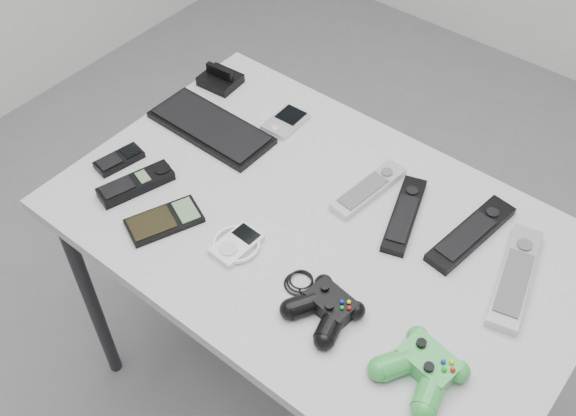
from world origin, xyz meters
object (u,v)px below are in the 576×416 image
Objects in this scene: remote_black_b at (471,233)px; mobile_phone at (119,159)px; controller_black at (326,307)px; remote_black_a at (404,214)px; remote_silver_a at (369,189)px; cordless_handset at (136,184)px; desk at (319,244)px; pda_keyboard at (211,127)px; mp3_player at (236,244)px; controller_green at (423,367)px; remote_silver_b at (515,276)px; pda at (286,121)px; calculator at (164,220)px.

remote_black_b is 2.18× the size of mobile_phone.
remote_black_a is at bearing 100.47° from controller_black.
cordless_handset is at bearing -135.85° from remote_silver_a.
desk is at bearing 137.20° from controller_black.
mp3_player is at bearing -38.12° from pda_keyboard.
controller_black is (0.01, -0.28, 0.01)m from remote_black_a.
desk is 3.58× the size of pda_keyboard.
controller_green is (0.42, -0.01, 0.01)m from mp3_player.
pda is at bearing 158.41° from remote_silver_b.
desk is 0.18m from remote_black_a.
mobile_phone is 0.78m from controller_green.
remote_silver_b is at bearing -8.95° from pda.
remote_silver_b is 1.54× the size of cordless_handset.
remote_black_b reaches higher than mp3_player.
remote_black_b is at bearing 44.68° from mp3_player.
mp3_player is at bearing -105.57° from remote_silver_a.
remote_black_b is (0.22, 0.03, 0.00)m from remote_silver_a.
controller_black is at bearing -0.92° from mp3_player.
controller_black is 0.20m from controller_green.
controller_green is (0.21, -0.28, 0.01)m from remote_black_a.
cordless_handset is 0.27m from mp3_player.
pda_keyboard reaches higher than calculator.
controller_green is at bearing 9.02° from controller_black.
calculator is at bearing -161.34° from mp3_player.
mp3_player is 0.48× the size of controller_black.
remote_silver_b is 0.78m from cordless_handset.
calculator is at bearing -136.90° from remote_black_b.
cordless_handset is at bearing -174.75° from mp3_player.
remote_silver_b is at bearing 38.00° from cordless_handset.
remote_black_b is (0.13, 0.04, 0.00)m from remote_black_a.
mp3_player is (0.36, -0.02, 0.00)m from mobile_phone.
remote_silver_b is at bearing -12.94° from remote_black_b.
controller_black reaches higher than cordless_handset.
pda_keyboard is at bearing 168.84° from desk.
desk is at bearing 40.88° from cordless_handset.
pda is 0.71× the size of controller_green.
mobile_phone is at bearing -174.76° from remote_black_a.
calculator is (0.00, -0.39, -0.00)m from pda.
pda_keyboard is 0.49m from remote_black_a.
remote_black_a is at bearing 164.73° from remote_silver_b.
mp3_player is (-0.34, -0.31, -0.00)m from remote_black_b.
controller_black reaches higher than pda_keyboard.
pda_keyboard is at bearing -136.07° from pda.
remote_silver_a is 0.92× the size of controller_black.
mp3_player is at bearing -172.62° from controller_green.
calculator is 0.58m from controller_green.
calculator is (-0.25, -0.19, 0.07)m from desk.
remote_black_b is at bearing 112.95° from controller_green.
controller_black is (0.50, -0.00, 0.01)m from cordless_handset.
pda is (-0.25, 0.19, 0.07)m from desk.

